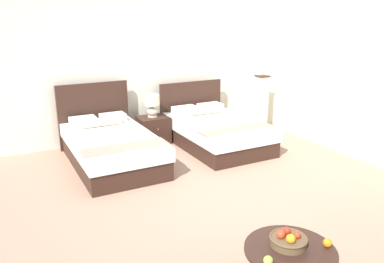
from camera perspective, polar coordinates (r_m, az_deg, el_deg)
ground_plane at (r=5.48m, az=3.83°, el=-9.06°), size 9.37×9.61×0.02m
wall_back at (r=7.72m, az=-7.69°, el=9.13°), size 9.37×0.12×2.73m
wall_side_right at (r=7.21m, az=22.50°, el=7.47°), size 0.12×5.21×2.73m
bed_near_window at (r=6.53m, az=-11.94°, el=-2.15°), size 1.31×2.22×1.20m
bed_near_corner at (r=7.28m, az=3.40°, el=0.09°), size 1.39×2.13×1.08m
nightstand at (r=7.46m, az=-5.75°, el=0.23°), size 0.57×0.50×0.52m
table_lamp at (r=7.35m, az=-5.93°, el=4.10°), size 0.29×0.29×0.42m
coffee_table at (r=3.67m, az=14.23°, el=-17.87°), size 0.80×0.80×0.42m
fruit_bowl at (r=3.63m, az=14.06°, el=-15.30°), size 0.33×0.33×0.15m
loose_apple at (r=3.36m, az=11.20°, el=-18.23°), size 0.08×0.08×0.08m
loose_orange at (r=3.71m, az=19.40°, el=-15.28°), size 0.08×0.08×0.08m
floor_lamp_corner at (r=8.28m, az=10.17°, el=4.10°), size 0.25×0.25×1.19m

